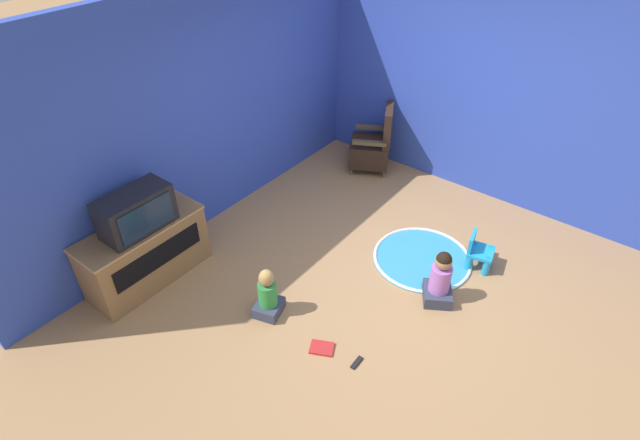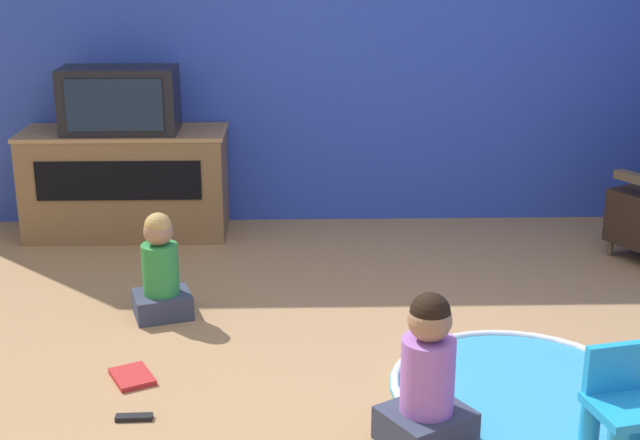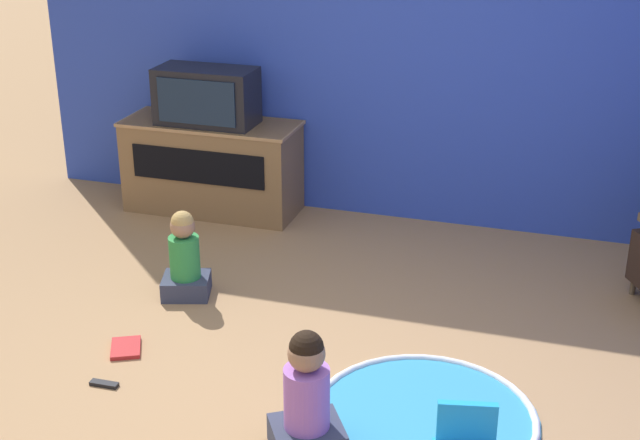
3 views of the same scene
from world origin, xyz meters
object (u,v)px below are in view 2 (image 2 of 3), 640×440
at_px(child_watching_center, 161,272).
at_px(television, 120,100).
at_px(book, 132,377).
at_px(child_watching_left, 427,379).
at_px(yellow_kid_chair, 626,414).
at_px(remote_control, 134,417).
at_px(tv_cabinet, 126,181).

bearing_deg(child_watching_center, television, 90.06).
height_order(child_watching_center, book, child_watching_center).
distance_m(child_watching_left, child_watching_center, 1.72).
relative_size(yellow_kid_chair, remote_control, 2.74).
bearing_deg(yellow_kid_chair, book, 149.23).
bearing_deg(child_watching_center, book, -110.42).
relative_size(child_watching_center, remote_control, 3.68).
height_order(tv_cabinet, television, television).
height_order(tv_cabinet, yellow_kid_chair, tv_cabinet).
relative_size(tv_cabinet, child_watching_left, 2.10).
xyz_separation_m(tv_cabinet, child_watching_left, (1.60, -2.59, -0.09)).
xyz_separation_m(tv_cabinet, television, (0.00, -0.04, 0.54)).
distance_m(child_watching_center, book, 0.74).
distance_m(television, book, 2.22).
distance_m(tv_cabinet, remote_control, 2.46).
bearing_deg(child_watching_left, yellow_kid_chair, -40.39).
bearing_deg(television, book, -79.55).
distance_m(television, child_watching_left, 3.07).
distance_m(tv_cabinet, book, 2.11).
height_order(television, child_watching_center, television).
distance_m(book, remote_control, 0.35).
xyz_separation_m(child_watching_left, child_watching_center, (-1.19, 1.24, -0.03)).
bearing_deg(television, tv_cabinet, 90.00).
height_order(yellow_kid_chair, child_watching_center, child_watching_center).
bearing_deg(book, remote_control, 164.27).
bearing_deg(child_watching_center, yellow_kid_chair, -52.28).
relative_size(television, child_watching_center, 1.29).
bearing_deg(yellow_kid_chair, child_watching_left, 159.25).
bearing_deg(remote_control, tv_cabinet, 98.59).
distance_m(yellow_kid_chair, book, 2.08).
distance_m(child_watching_left, remote_control, 1.21).
height_order(tv_cabinet, child_watching_center, tv_cabinet).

